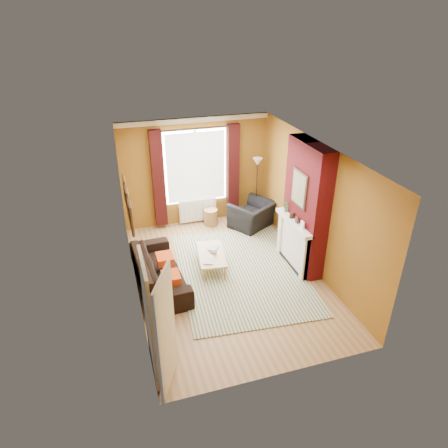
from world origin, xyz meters
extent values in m
plane|color=olive|center=(0.00, 0.00, 0.00)|extent=(5.50, 5.50, 0.00)
cube|color=brown|center=(0.00, 2.75, 1.40)|extent=(3.80, 0.02, 2.80)
cube|color=brown|center=(0.00, -2.75, 1.40)|extent=(3.80, 0.02, 2.80)
cube|color=brown|center=(1.90, 0.00, 1.40)|extent=(0.02, 5.50, 2.80)
cube|color=brown|center=(-1.90, 0.00, 1.40)|extent=(0.02, 5.50, 2.80)
cube|color=white|center=(0.00, 0.00, 2.80)|extent=(3.80, 5.50, 0.01)
cube|color=#4D0B0E|center=(1.72, 0.00, 1.40)|extent=(0.35, 1.40, 2.80)
cube|color=white|center=(1.53, 0.00, 0.55)|extent=(0.12, 1.30, 1.10)
cube|color=white|center=(1.48, 0.00, 1.08)|extent=(0.22, 1.40, 0.08)
cube|color=white|center=(1.51, -0.58, 0.52)|extent=(0.16, 0.14, 1.04)
cube|color=white|center=(1.51, 0.58, 0.52)|extent=(0.16, 0.14, 1.04)
cube|color=black|center=(1.56, 0.00, 0.45)|extent=(0.06, 0.80, 0.90)
cube|color=black|center=(1.54, 0.00, 0.03)|extent=(0.20, 1.00, 0.06)
cube|color=white|center=(1.49, -0.35, 1.20)|extent=(0.03, 0.12, 0.16)
cube|color=#311F13|center=(1.49, -0.10, 1.19)|extent=(0.03, 0.10, 0.14)
cylinder|color=#311F13|center=(1.49, 0.15, 1.18)|extent=(0.10, 0.10, 0.12)
cube|color=#311F13|center=(1.53, 0.00, 1.85)|extent=(0.03, 0.60, 0.75)
cube|color=#B08C3B|center=(1.51, 0.00, 1.85)|extent=(0.01, 0.52, 0.66)
cube|color=white|center=(0.00, 2.71, 2.74)|extent=(3.80, 0.08, 0.12)
cube|color=white|center=(0.00, 2.72, 1.55)|extent=(1.60, 0.04, 1.90)
cube|color=white|center=(0.00, 2.68, 1.55)|extent=(1.50, 0.02, 1.80)
cube|color=white|center=(0.00, 2.70, 1.55)|extent=(0.06, 0.04, 1.90)
cube|color=#370D0C|center=(-0.98, 2.63, 1.35)|extent=(0.30, 0.16, 2.50)
cube|color=#370D0C|center=(0.98, 2.63, 1.35)|extent=(0.30, 0.16, 2.50)
cylinder|color=#311F13|center=(0.00, 2.63, 2.55)|extent=(2.30, 0.05, 0.05)
cube|color=white|center=(0.00, 2.65, 0.35)|extent=(1.00, 0.10, 0.60)
cube|color=white|center=(-0.45, 2.59, 0.35)|extent=(0.04, 0.03, 0.56)
cube|color=white|center=(-0.34, 2.59, 0.35)|extent=(0.04, 0.03, 0.56)
cube|color=white|center=(-0.23, 2.59, 0.35)|extent=(0.04, 0.03, 0.56)
cube|color=white|center=(-0.12, 2.59, 0.35)|extent=(0.04, 0.03, 0.56)
cube|color=white|center=(-0.01, 2.59, 0.35)|extent=(0.04, 0.03, 0.56)
cube|color=white|center=(0.10, 2.59, 0.35)|extent=(0.04, 0.03, 0.56)
cube|color=white|center=(0.21, 2.59, 0.35)|extent=(0.04, 0.03, 0.56)
cube|color=white|center=(0.32, 2.59, 0.35)|extent=(0.04, 0.03, 0.56)
cube|color=white|center=(0.43, 2.59, 0.35)|extent=(0.04, 0.03, 0.56)
cube|color=#311F13|center=(-1.87, -0.10, 1.75)|extent=(0.04, 0.44, 0.58)
cube|color=gold|center=(-1.84, -0.10, 1.75)|extent=(0.01, 0.38, 0.52)
cube|color=#311F13|center=(-1.87, 0.55, 1.75)|extent=(0.04, 0.44, 0.58)
cube|color=green|center=(-1.84, 0.55, 1.75)|extent=(0.01, 0.38, 0.52)
cube|color=#311F13|center=(-1.87, 1.20, 1.75)|extent=(0.04, 0.44, 0.58)
cube|color=#C47731|center=(-1.84, 1.20, 1.75)|extent=(0.01, 0.38, 0.52)
cube|color=white|center=(-1.88, -2.05, 1.00)|extent=(0.05, 0.94, 2.06)
cube|color=black|center=(-1.85, -2.05, 1.00)|extent=(0.02, 0.80, 1.98)
cube|color=white|center=(-1.68, -2.41, 1.00)|extent=(0.37, 0.74, 1.98)
imported|color=#3C7031|center=(1.49, 0.45, 1.26)|extent=(0.14, 0.10, 0.27)
cube|color=#C33B10|center=(-1.27, -0.40, 0.50)|extent=(0.34, 0.40, 0.16)
cube|color=#C33B10|center=(-1.27, 0.30, 0.50)|extent=(0.34, 0.40, 0.16)
cube|color=#345091|center=(0.33, 0.08, 0.01)|extent=(2.93, 3.86, 0.02)
imported|color=black|center=(-1.42, 0.20, 0.32)|extent=(1.00, 2.26, 0.65)
imported|color=black|center=(1.31, 1.98, 0.34)|extent=(1.38, 1.34, 0.69)
cube|color=tan|center=(-0.24, 0.41, 0.35)|extent=(0.71, 1.19, 0.05)
cylinder|color=tan|center=(-0.53, -0.06, 0.16)|extent=(0.05, 0.05, 0.33)
cylinder|color=tan|center=(-0.09, -0.12, 0.16)|extent=(0.05, 0.05, 0.33)
cylinder|color=tan|center=(-0.40, 0.94, 0.16)|extent=(0.05, 0.05, 0.33)
cylinder|color=tan|center=(0.05, 0.88, 0.16)|extent=(0.05, 0.05, 0.33)
cylinder|color=olive|center=(0.30, 2.40, 0.22)|extent=(0.39, 0.39, 0.44)
cylinder|color=black|center=(1.55, 2.36, 0.02)|extent=(0.32, 0.32, 0.03)
cylinder|color=black|center=(1.55, 2.36, 0.83)|extent=(0.03, 0.03, 1.60)
cone|color=beige|center=(1.55, 2.36, 1.65)|extent=(0.32, 0.32, 0.19)
imported|color=#999999|center=(-0.47, 0.17, 0.39)|extent=(0.29, 0.33, 0.03)
imported|color=#999999|center=(-0.21, 0.69, 0.38)|extent=(0.33, 0.34, 0.02)
imported|color=#999999|center=(-0.17, 0.36, 0.42)|extent=(0.12, 0.12, 0.09)
cube|color=#29292C|center=(-0.23, 0.46, 0.39)|extent=(0.08, 0.17, 0.02)
camera|label=1|loc=(-2.15, -6.73, 5.02)|focal=32.00mm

